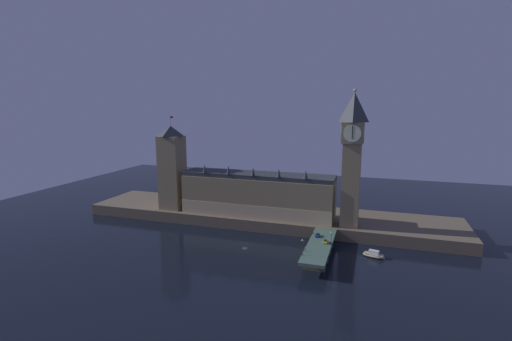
% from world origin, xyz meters
% --- Properties ---
extents(ground_plane, '(400.00, 400.00, 0.00)m').
position_xyz_m(ground_plane, '(0.00, 0.00, 0.00)').
color(ground_plane, black).
extents(embankment, '(220.00, 42.00, 6.30)m').
position_xyz_m(embankment, '(0.00, 39.00, 3.15)').
color(embankment, brown).
rests_on(embankment, ground_plane).
extents(parliament_hall, '(87.30, 18.90, 29.39)m').
position_xyz_m(parliament_hall, '(-2.70, 29.78, 18.49)').
color(parliament_hall, '#8E7A56').
rests_on(parliament_hall, embankment).
extents(clock_tower, '(11.20, 11.31, 70.75)m').
position_xyz_m(clock_tower, '(49.27, 26.03, 43.78)').
color(clock_tower, '#8E7A56').
rests_on(clock_tower, embankment).
extents(victoria_tower, '(13.31, 13.31, 56.57)m').
position_xyz_m(victoria_tower, '(-56.67, 28.03, 31.69)').
color(victoria_tower, '#8E7A56').
rests_on(victoria_tower, embankment).
extents(bridge, '(10.88, 46.00, 6.25)m').
position_xyz_m(bridge, '(38.45, -5.00, 4.14)').
color(bridge, '#476656').
rests_on(bridge, ground_plane).
extents(car_northbound_lead, '(1.94, 4.28, 1.48)m').
position_xyz_m(car_northbound_lead, '(36.06, 4.69, 6.94)').
color(car_northbound_lead, navy).
rests_on(car_northbound_lead, bridge).
extents(car_southbound_trail, '(1.96, 3.82, 1.38)m').
position_xyz_m(car_southbound_trail, '(40.84, -2.61, 6.90)').
color(car_southbound_trail, yellow).
rests_on(car_southbound_trail, bridge).
extents(pedestrian_near_rail, '(0.38, 0.38, 1.75)m').
position_xyz_m(pedestrian_near_rail, '(33.66, -15.11, 7.18)').
color(pedestrian_near_rail, black).
rests_on(pedestrian_near_rail, bridge).
extents(pedestrian_mid_walk, '(0.38, 0.38, 1.61)m').
position_xyz_m(pedestrian_mid_walk, '(43.24, -3.65, 7.10)').
color(pedestrian_mid_walk, black).
rests_on(pedestrian_mid_walk, bridge).
extents(pedestrian_far_rail, '(0.38, 0.38, 1.73)m').
position_xyz_m(pedestrian_far_rail, '(33.66, 7.13, 7.16)').
color(pedestrian_far_rail, black).
rests_on(pedestrian_far_rail, bridge).
extents(street_lamp_near, '(1.34, 0.60, 6.95)m').
position_xyz_m(street_lamp_near, '(33.26, -19.72, 10.60)').
color(street_lamp_near, '#2D3333').
rests_on(street_lamp_near, bridge).
extents(street_lamp_mid, '(1.34, 0.60, 6.50)m').
position_xyz_m(street_lamp_mid, '(43.64, -5.00, 10.32)').
color(street_lamp_mid, '#2D3333').
rests_on(street_lamp_mid, bridge).
extents(boat_downstream, '(10.62, 5.97, 3.46)m').
position_xyz_m(boat_downstream, '(62.37, 2.19, 1.26)').
color(boat_downstream, '#B2A893').
rests_on(boat_downstream, ground_plane).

